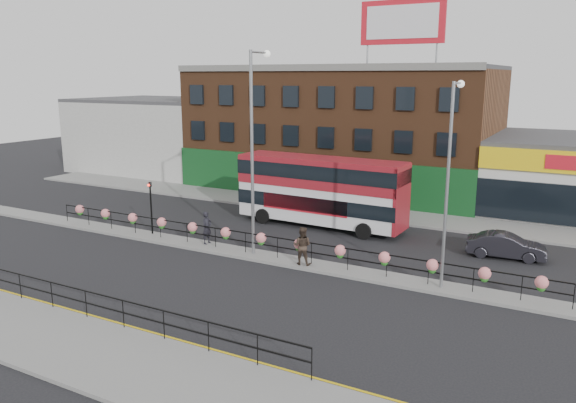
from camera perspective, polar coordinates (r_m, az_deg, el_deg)
The scene contains 18 objects.
ground at distance 30.32m, azimuth -2.73°, elevation -5.71°, with size 120.00×120.00×0.00m, color black.
south_pavement at distance 21.75m, azimuth -19.91°, elevation -13.97°, with size 60.00×4.00×0.15m, color gray.
north_pavement at distance 40.63m, azimuth 6.09°, elevation -0.89°, with size 60.00×4.00×0.15m, color gray.
median at distance 30.30m, azimuth -2.73°, elevation -5.57°, with size 60.00×1.60×0.15m, color gray.
yellow_line_inner at distance 23.18m, azimuth -15.58°, elevation -12.14°, with size 60.00×0.10×0.01m, color gold.
yellow_line_outer at distance 23.06m, azimuth -15.89°, elevation -12.29°, with size 60.00×0.10×0.01m, color gold.
brick_building at distance 48.60m, azimuth 5.49°, elevation 7.38°, with size 25.00×12.21×10.30m.
warehouse_west at distance 59.68m, azimuth -12.81°, elevation 6.68°, with size 15.50×12.00×7.30m.
billboard at distance 41.63m, azimuth 11.53°, elevation 17.43°, with size 6.00×0.29×4.40m.
median_railing at distance 30.01m, azimuth -2.75°, elevation -3.81°, with size 30.04×0.56×1.23m.
south_railing at distance 23.92m, azimuth -19.88°, elevation -9.17°, with size 20.04×0.05×1.12m.
double_decker_bus at distance 35.82m, azimuth 3.38°, elevation 1.70°, with size 11.16×3.09×4.48m.
car at distance 32.26m, azimuth 21.27°, elevation -4.21°, with size 4.17×1.82×1.33m, color #242329.
pedestrian_a at distance 32.34m, azimuth -8.24°, elevation -2.64°, with size 0.51×0.72×1.87m, color black.
pedestrian_b at distance 28.51m, azimuth 1.44°, elevation -4.51°, with size 1.08×0.91×1.97m, color #362920.
lamp_column_west at distance 29.49m, azimuth -3.41°, elevation 6.70°, with size 0.38×1.88×10.71m.
lamp_column_east at distance 25.56m, azimuth 16.10°, elevation 3.29°, with size 0.33×1.62×9.21m.
traffic_light_median at distance 34.68m, azimuth -13.80°, elevation 0.51°, with size 0.15×0.28×3.65m.
Camera 1 is at (15.03, -24.54, 9.55)m, focal length 35.00 mm.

